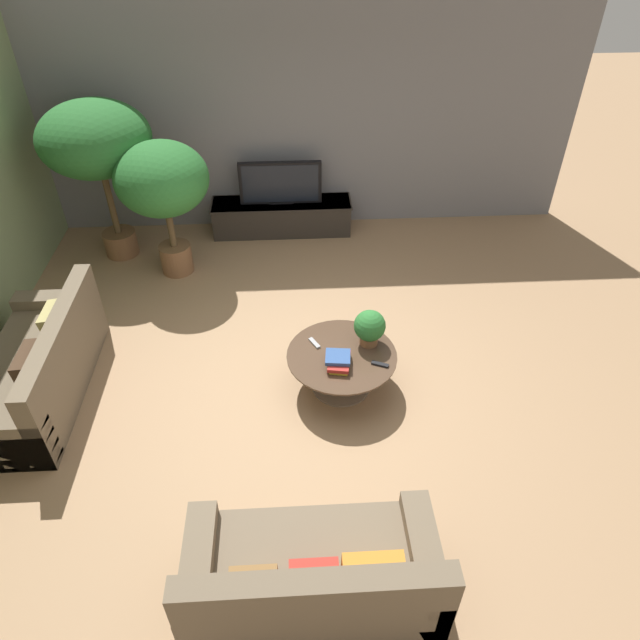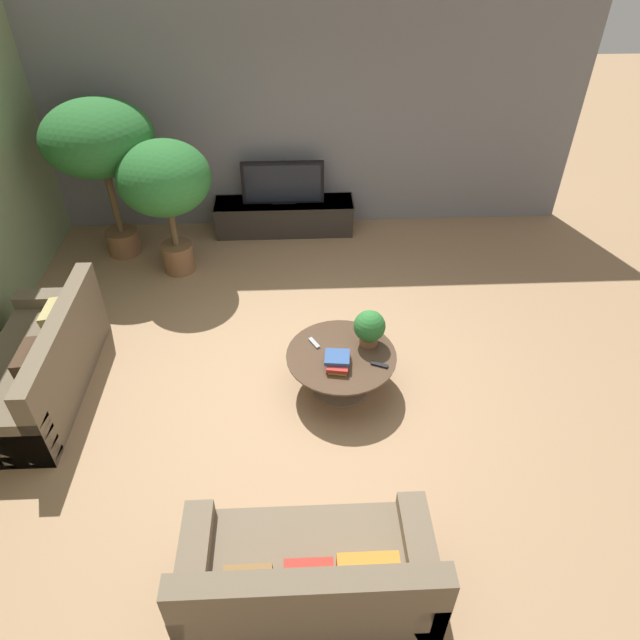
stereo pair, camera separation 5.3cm
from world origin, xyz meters
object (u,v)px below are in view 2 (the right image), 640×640
(coffee_table, at_px, (341,364))
(potted_palm_tall, at_px, (99,142))
(television, at_px, (283,183))
(media_console, at_px, (284,216))
(couch_by_wall, at_px, (40,368))
(potted_palm_corner, at_px, (165,183))
(potted_plant_tabletop, at_px, (369,327))
(couch_near_entry, at_px, (309,579))

(coffee_table, relative_size, potted_palm_tall, 0.53)
(television, distance_m, coffee_table, 3.14)
(media_console, distance_m, television, 0.49)
(media_console, bearing_deg, television, -90.00)
(couch_by_wall, bearing_deg, media_console, 142.28)
(media_console, relative_size, potted_palm_corner, 1.15)
(media_console, xyz_separation_m, couch_by_wall, (-2.30, -2.97, 0.06))
(media_console, height_order, potted_plant_tabletop, potted_plant_tabletop)
(couch_by_wall, bearing_deg, potted_plant_tabletop, 91.06)
(coffee_table, height_order, potted_plant_tabletop, potted_plant_tabletop)
(media_console, xyz_separation_m, potted_palm_tall, (-2.10, -0.46, 1.26))
(potted_palm_tall, xyz_separation_m, potted_palm_corner, (0.78, -0.45, -0.31))
(couch_near_entry, distance_m, potted_palm_tall, 5.33)
(couch_near_entry, xyz_separation_m, potted_palm_corner, (-1.50, 4.21, 0.89))
(coffee_table, xyz_separation_m, couch_near_entry, (-0.37, -2.06, -0.01))
(media_console, height_order, potted_palm_corner, potted_palm_corner)
(potted_palm_corner, bearing_deg, couch_near_entry, -70.41)
(coffee_table, height_order, couch_by_wall, couch_by_wall)
(potted_palm_corner, distance_m, potted_plant_tabletop, 2.98)
(television, bearing_deg, potted_palm_tall, -167.70)
(couch_by_wall, xyz_separation_m, couch_near_entry, (2.48, -2.15, 0.00))
(couch_near_entry, bearing_deg, media_console, -87.97)
(potted_palm_tall, height_order, potted_plant_tabletop, potted_palm_tall)
(television, height_order, potted_plant_tabletop, television)
(coffee_table, bearing_deg, media_console, 100.22)
(television, distance_m, couch_by_wall, 3.78)
(coffee_table, distance_m, couch_near_entry, 2.09)
(couch_by_wall, xyz_separation_m, potted_palm_corner, (0.98, 2.06, 0.89))
(couch_by_wall, xyz_separation_m, potted_plant_tabletop, (3.12, 0.06, 0.33))
(media_console, bearing_deg, couch_near_entry, -87.97)
(television, height_order, potted_palm_corner, potted_palm_corner)
(potted_palm_corner, bearing_deg, potted_palm_tall, 149.83)
(potted_palm_corner, bearing_deg, television, 34.71)
(potted_palm_tall, relative_size, potted_plant_tabletop, 5.38)
(television, xyz_separation_m, coffee_table, (0.55, -3.06, -0.43))
(couch_by_wall, bearing_deg, television, 142.26)
(media_console, relative_size, couch_near_entry, 1.12)
(coffee_table, height_order, couch_near_entry, couch_near_entry)
(potted_palm_tall, bearing_deg, coffee_table, -44.49)
(television, height_order, couch_near_entry, television)
(couch_by_wall, height_order, couch_near_entry, same)
(television, relative_size, coffee_table, 1.04)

